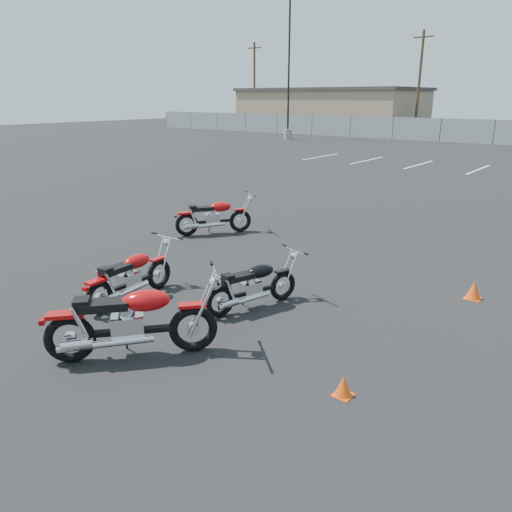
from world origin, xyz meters
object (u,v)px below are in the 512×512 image
Objects in this scene: motorcycle_third_red at (131,277)px; motorcycle_second_black at (253,285)px; motorcycle_front_red at (214,217)px; motorcycle_rear_red at (131,321)px.

motorcycle_second_black is at bearing 28.98° from motorcycle_third_red.
motorcycle_front_red is 4.92m from motorcycle_second_black.
motorcycle_rear_red reaches higher than motorcycle_front_red.
motorcycle_third_red is 0.96× the size of motorcycle_rear_red.
motorcycle_rear_red is (3.52, -5.46, 0.07)m from motorcycle_front_red.
motorcycle_front_red is 4.60m from motorcycle_third_red.
motorcycle_rear_red is (1.62, -1.27, 0.09)m from motorcycle_third_red.
motorcycle_front_red reaches higher than motorcycle_third_red.
motorcycle_second_black is (3.79, -3.15, -0.05)m from motorcycle_front_red.
motorcycle_third_red is at bearing 141.89° from motorcycle_rear_red.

